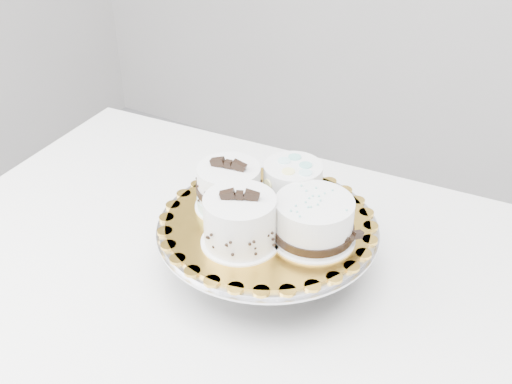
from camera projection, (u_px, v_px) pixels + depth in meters
The scene contains 7 objects.
table at pixel (244, 297), 1.16m from camera, with size 1.22×0.85×0.75m.
cake_stand at pixel (267, 238), 1.06m from camera, with size 0.36×0.36×0.10m.
cake_board at pixel (268, 222), 1.04m from camera, with size 0.33×0.33×0.00m, color orange.
cake_swirl at pixel (240, 222), 0.97m from camera, with size 0.15×0.15×0.10m.
cake_banded at pixel (229, 189), 1.05m from camera, with size 0.12×0.12×0.09m.
cake_dots at pixel (293, 184), 1.06m from camera, with size 0.12×0.12×0.07m.
cake_ribbon at pixel (314, 221), 0.98m from camera, with size 0.16×0.16×0.07m.
Camera 1 is at (0.34, -0.53, 1.46)m, focal length 45.00 mm.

